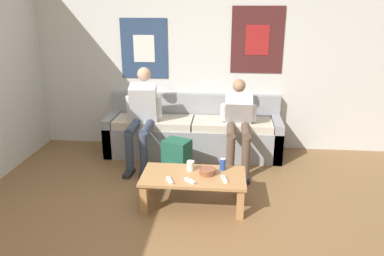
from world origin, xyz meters
name	(u,v)px	position (x,y,z in m)	size (l,w,h in m)	color
ground_plane	(157,239)	(0.00, 0.00, 0.00)	(18.00, 18.00, 0.00)	brown
wall_back	(186,58)	(0.00, 2.39, 1.28)	(10.00, 0.07, 2.55)	silver
couch	(193,133)	(0.14, 2.05, 0.29)	(2.37, 0.66, 0.79)	gray
coffee_table	(194,180)	(0.27, 0.63, 0.28)	(1.06, 0.54, 0.34)	#B27F4C
person_seated_adult	(142,113)	(-0.49, 1.70, 0.66)	(0.47, 0.87, 1.22)	#384256
person_seated_teen	(238,121)	(0.74, 1.71, 0.59)	(0.47, 0.97, 1.07)	brown
backpack	(176,159)	(0.00, 1.29, 0.22)	(0.37, 0.34, 0.46)	#1E5642
ceramic_bowl	(208,171)	(0.41, 0.67, 0.38)	(0.18, 0.18, 0.06)	brown
pillar_candle	(191,166)	(0.23, 0.75, 0.39)	(0.08, 0.08, 0.11)	silver
drink_can_blue	(223,164)	(0.56, 0.79, 0.40)	(0.07, 0.07, 0.12)	#28479E
game_controller_near_left	(190,181)	(0.25, 0.48, 0.35)	(0.12, 0.13, 0.03)	white
game_controller_near_right	(224,179)	(0.58, 0.54, 0.35)	(0.07, 0.15, 0.03)	white
game_controller_far_center	(170,180)	(0.05, 0.46, 0.35)	(0.09, 0.15, 0.03)	white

